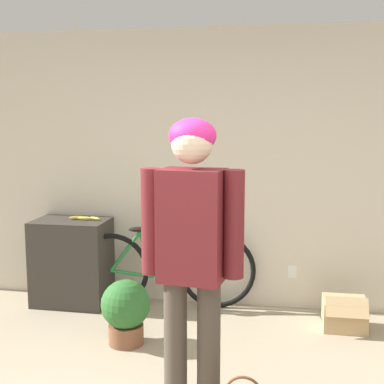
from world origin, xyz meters
The scene contains 7 objects.
wall_back centered at (0.00, 2.75, 1.30)m, with size 8.00×0.07×2.60m.
side_shelf centered at (-1.53, 2.46, 0.41)m, with size 0.70×0.46×0.82m.
person centered at (-0.05, 0.71, 1.10)m, with size 0.60×0.29×1.80m.
bicycle centered at (-0.63, 2.50, 0.38)m, with size 1.70×0.46×0.79m.
banana centered at (-1.40, 2.49, 0.84)m, with size 0.32×0.08×0.04m.
cardboard_box centered at (0.99, 2.28, 0.13)m, with size 0.36×0.39×0.32m.
potted_plant centered at (-0.75, 1.66, 0.28)m, with size 0.39×0.39×0.52m.
Camera 1 is at (0.47, -2.23, 1.82)m, focal length 50.00 mm.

